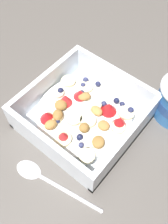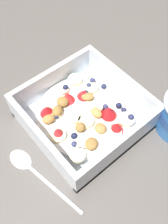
% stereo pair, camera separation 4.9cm
% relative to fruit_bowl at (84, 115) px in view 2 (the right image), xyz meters
% --- Properties ---
extents(ground_plane, '(2.40, 2.40, 0.00)m').
position_rel_fruit_bowl_xyz_m(ground_plane, '(0.01, 0.02, -0.02)').
color(ground_plane, '#56514C').
extents(fruit_bowl, '(0.21, 0.21, 0.07)m').
position_rel_fruit_bowl_xyz_m(fruit_bowl, '(0.00, 0.00, 0.00)').
color(fruit_bowl, white).
rests_on(fruit_bowl, ground).
extents(spoon, '(0.05, 0.17, 0.01)m').
position_rel_fruit_bowl_xyz_m(spoon, '(0.14, 0.02, -0.02)').
color(spoon, silver).
rests_on(spoon, ground).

